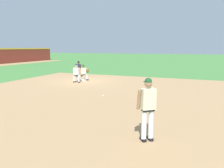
% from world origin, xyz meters
% --- Properties ---
extents(ground_plane, '(160.00, 160.00, 0.00)m').
position_xyz_m(ground_plane, '(0.00, 0.00, 0.00)').
color(ground_plane, '#47843D').
extents(infield_dirt_patch, '(18.00, 18.00, 0.01)m').
position_xyz_m(infield_dirt_patch, '(-4.75, -3.76, 0.00)').
color(infield_dirt_patch, tan).
rests_on(infield_dirt_patch, ground).
extents(first_base_bag, '(0.38, 0.38, 0.09)m').
position_xyz_m(first_base_bag, '(0.00, 0.00, 0.04)').
color(first_base_bag, white).
rests_on(first_base_bag, ground).
extents(baseball, '(0.07, 0.07, 0.07)m').
position_xyz_m(baseball, '(-4.62, -3.91, 0.04)').
color(baseball, white).
rests_on(baseball, ground).
extents(pitcher, '(0.85, 0.57, 1.86)m').
position_xyz_m(pitcher, '(-9.45, -7.51, 1.06)').
color(pitcher, black).
rests_on(pitcher, ground).
extents(first_baseman, '(0.78, 1.07, 1.34)m').
position_xyz_m(first_baseman, '(0.20, 0.02, 0.73)').
color(first_baseman, black).
rests_on(first_baseman, ground).
extents(baserunner, '(0.44, 0.60, 1.46)m').
position_xyz_m(baserunner, '(-0.93, 0.02, 0.79)').
color(baserunner, black).
rests_on(baserunner, ground).
extents(umpire, '(0.65, 0.68, 1.46)m').
position_xyz_m(umpire, '(2.20, 1.68, 0.79)').
color(umpire, black).
rests_on(umpire, ground).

